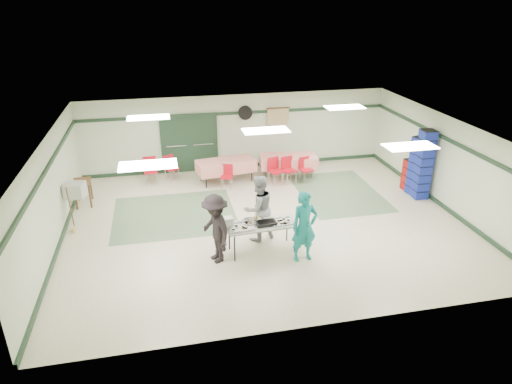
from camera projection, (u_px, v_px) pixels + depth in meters
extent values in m
plane|color=beige|center=(265.00, 222.00, 12.96)|extent=(11.00, 11.00, 0.00)
plane|color=white|center=(266.00, 130.00, 11.87)|extent=(11.00, 11.00, 0.00)
plane|color=beige|center=(237.00, 132.00, 16.44)|extent=(11.00, 0.00, 11.00)
plane|color=beige|center=(321.00, 267.00, 8.39)|extent=(11.00, 0.00, 11.00)
plane|color=beige|center=(51.00, 195.00, 11.36)|extent=(0.00, 9.00, 9.00)
plane|color=beige|center=(446.00, 163.00, 13.47)|extent=(0.00, 9.00, 9.00)
cube|color=#1D3522|center=(237.00, 113.00, 16.13)|extent=(11.00, 0.06, 0.10)
cube|color=#1D3522|center=(238.00, 166.00, 16.93)|extent=(11.00, 0.06, 0.12)
cube|color=#1D3522|center=(47.00, 169.00, 11.08)|extent=(0.06, 9.00, 0.10)
cube|color=#1D3522|center=(61.00, 240.00, 11.89)|extent=(0.06, 9.00, 0.12)
cube|color=#1D3522|center=(450.00, 140.00, 13.18)|extent=(0.06, 9.00, 0.10)
cube|color=#1D3522|center=(438.00, 203.00, 13.98)|extent=(0.06, 9.00, 0.12)
cube|color=#5A7757|center=(174.00, 214.00, 13.37)|extent=(3.50, 3.00, 0.01)
cube|color=#5A7757|center=(338.00, 192.00, 14.84)|extent=(2.50, 3.50, 0.01)
cube|color=gray|center=(176.00, 144.00, 16.08)|extent=(0.90, 0.06, 2.10)
cube|color=gray|center=(203.00, 143.00, 16.27)|extent=(0.90, 0.06, 2.10)
cube|color=#1D3522|center=(190.00, 144.00, 16.16)|extent=(2.00, 0.03, 2.15)
cylinder|color=black|center=(245.00, 113.00, 16.16)|extent=(0.50, 0.10, 0.50)
cube|color=#D9C588|center=(278.00, 117.00, 16.47)|extent=(0.80, 0.02, 0.60)
cube|color=#B6B6B1|center=(262.00, 225.00, 11.22)|extent=(1.83, 0.85, 0.04)
cylinder|color=black|center=(235.00, 248.00, 10.93)|extent=(0.04, 0.04, 0.72)
cylinder|color=black|center=(295.00, 239.00, 11.32)|extent=(0.04, 0.04, 0.72)
cylinder|color=black|center=(229.00, 237.00, 11.43)|extent=(0.04, 0.04, 0.72)
cylinder|color=black|center=(287.00, 229.00, 11.83)|extent=(0.04, 0.04, 0.72)
cube|color=silver|center=(281.00, 222.00, 11.27)|extent=(0.58, 0.45, 0.02)
cube|color=silver|center=(255.00, 221.00, 11.31)|extent=(0.56, 0.44, 0.02)
cube|color=silver|center=(241.00, 227.00, 11.02)|extent=(0.65, 0.52, 0.02)
cube|color=black|center=(266.00, 223.00, 11.17)|extent=(0.51, 0.34, 0.08)
cube|color=white|center=(228.00, 222.00, 11.07)|extent=(0.26, 0.24, 0.23)
imported|color=#138283|center=(304.00, 227.00, 10.81)|extent=(0.69, 0.49, 1.77)
imported|color=#98979D|center=(258.00, 208.00, 11.73)|extent=(1.04, 0.93, 1.77)
imported|color=black|center=(215.00, 229.00, 10.76)|extent=(0.95, 1.26, 1.73)
cube|color=red|center=(288.00, 156.00, 15.86)|extent=(2.06, 1.10, 0.05)
cube|color=red|center=(288.00, 161.00, 15.93)|extent=(2.06, 1.13, 0.40)
cylinder|color=black|center=(266.00, 170.00, 15.65)|extent=(0.04, 0.04, 0.72)
cylinder|color=black|center=(313.00, 169.00, 15.77)|extent=(0.04, 0.04, 0.72)
cylinder|color=black|center=(264.00, 164.00, 16.25)|extent=(0.04, 0.04, 0.72)
cylinder|color=black|center=(309.00, 163.00, 16.37)|extent=(0.04, 0.04, 0.72)
cube|color=red|center=(226.00, 161.00, 15.44)|extent=(2.07, 1.17, 0.05)
cube|color=red|center=(226.00, 166.00, 15.51)|extent=(2.07, 1.19, 0.40)
cylinder|color=black|center=(206.00, 178.00, 15.04)|extent=(0.04, 0.04, 0.72)
cylinder|color=black|center=(252.00, 171.00, 15.59)|extent=(0.04, 0.04, 0.72)
cylinder|color=black|center=(201.00, 171.00, 15.59)|extent=(0.04, 0.04, 0.72)
cylinder|color=black|center=(245.00, 165.00, 16.14)|extent=(0.04, 0.04, 0.72)
cube|color=red|center=(289.00, 170.00, 15.36)|extent=(0.52, 0.52, 0.04)
cube|color=red|center=(287.00, 162.00, 15.42)|extent=(0.42, 0.15, 0.42)
cylinder|color=silver|center=(288.00, 180.00, 15.25)|extent=(0.02, 0.02, 0.45)
cylinder|color=silver|center=(296.00, 178.00, 15.39)|extent=(0.02, 0.02, 0.45)
cylinder|color=silver|center=(282.00, 176.00, 15.52)|extent=(0.02, 0.02, 0.45)
cylinder|color=silver|center=(291.00, 175.00, 15.67)|extent=(0.02, 0.02, 0.45)
cube|color=red|center=(276.00, 171.00, 15.27)|extent=(0.54, 0.54, 0.04)
cube|color=red|center=(273.00, 163.00, 15.32)|extent=(0.42, 0.18, 0.43)
cylinder|color=silver|center=(274.00, 181.00, 15.15)|extent=(0.02, 0.02, 0.45)
cylinder|color=silver|center=(283.00, 179.00, 15.32)|extent=(0.02, 0.02, 0.45)
cylinder|color=silver|center=(269.00, 178.00, 15.42)|extent=(0.02, 0.02, 0.45)
cylinder|color=silver|center=(277.00, 176.00, 15.58)|extent=(0.02, 0.02, 0.45)
cube|color=red|center=(306.00, 170.00, 15.48)|extent=(0.48, 0.48, 0.04)
cube|color=red|center=(304.00, 162.00, 15.54)|extent=(0.40, 0.13, 0.40)
cylinder|color=silver|center=(304.00, 179.00, 15.38)|extent=(0.02, 0.02, 0.42)
cylinder|color=silver|center=(312.00, 177.00, 15.51)|extent=(0.02, 0.02, 0.42)
cylinder|color=silver|center=(300.00, 175.00, 15.64)|extent=(0.02, 0.02, 0.42)
cylinder|color=silver|center=(307.00, 174.00, 15.77)|extent=(0.02, 0.02, 0.42)
cube|color=red|center=(227.00, 177.00, 14.97)|extent=(0.47, 0.47, 0.04)
cube|color=red|center=(227.00, 169.00, 15.04)|extent=(0.37, 0.16, 0.37)
cylinder|color=silver|center=(222.00, 185.00, 14.94)|extent=(0.02, 0.02, 0.39)
cylinder|color=silver|center=(231.00, 185.00, 14.91)|extent=(0.02, 0.02, 0.39)
cylinder|color=silver|center=(223.00, 181.00, 15.21)|extent=(0.02, 0.02, 0.39)
cylinder|color=silver|center=(232.00, 181.00, 15.18)|extent=(0.02, 0.02, 0.39)
cube|color=red|center=(172.00, 169.00, 15.56)|extent=(0.56, 0.56, 0.04)
cube|color=red|center=(168.00, 161.00, 15.60)|extent=(0.38, 0.23, 0.41)
cylinder|color=silver|center=(170.00, 178.00, 15.44)|extent=(0.02, 0.02, 0.43)
cylinder|color=silver|center=(179.00, 175.00, 15.64)|extent=(0.02, 0.02, 0.43)
cylinder|color=silver|center=(165.00, 175.00, 15.67)|extent=(0.02, 0.02, 0.43)
cylinder|color=silver|center=(174.00, 173.00, 15.87)|extent=(0.02, 0.02, 0.43)
cube|color=red|center=(151.00, 171.00, 15.24)|extent=(0.46, 0.46, 0.04)
cube|color=red|center=(150.00, 163.00, 15.31)|extent=(0.44, 0.07, 0.44)
cylinder|color=silver|center=(146.00, 181.00, 15.14)|extent=(0.02, 0.02, 0.46)
cylinder|color=silver|center=(157.00, 180.00, 15.23)|extent=(0.02, 0.02, 0.46)
cylinder|color=silver|center=(146.00, 177.00, 15.45)|extent=(0.02, 0.02, 0.46)
cylinder|color=silver|center=(156.00, 176.00, 15.54)|extent=(0.02, 0.02, 0.46)
cube|color=navy|center=(417.00, 166.00, 14.38)|extent=(0.50, 0.50, 1.90)
cube|color=#9E0F10|center=(410.00, 175.00, 14.85)|extent=(0.44, 0.44, 1.04)
cube|color=navy|center=(424.00, 165.00, 14.03)|extent=(0.45, 0.45, 2.21)
cube|color=brown|center=(82.00, 182.00, 13.74)|extent=(0.56, 0.82, 0.05)
cube|color=brown|center=(76.00, 199.00, 13.56)|extent=(0.05, 0.05, 0.70)
cube|color=brown|center=(90.00, 197.00, 13.66)|extent=(0.05, 0.05, 0.70)
cube|color=brown|center=(77.00, 190.00, 14.13)|extent=(0.05, 0.05, 0.70)
cube|color=brown|center=(91.00, 189.00, 14.23)|extent=(0.05, 0.05, 0.70)
cube|color=#A6A7A2|center=(75.00, 190.00, 12.65)|extent=(0.61, 0.56, 0.41)
cylinder|color=brown|center=(70.00, 208.00, 12.22)|extent=(0.04, 0.21, 1.29)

